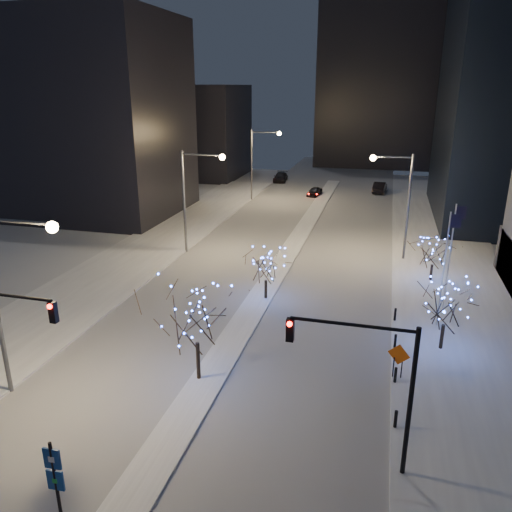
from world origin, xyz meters
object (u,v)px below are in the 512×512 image
(construction_sign, at_px, (399,358))
(holiday_tree_plaza_far, at_px, (434,251))
(car_far, at_px, (281,177))
(street_lamp_east, at_px, (399,193))
(holiday_tree_median_near, at_px, (196,313))
(street_lamp_w_far, at_px, (259,155))
(car_near, at_px, (315,192))
(holiday_tree_plaza_near, at_px, (446,305))
(traffic_signal_east, at_px, (373,373))
(wayfinding_sign, at_px, (55,475))
(street_lamp_w_mid, at_px, (194,188))
(street_lamp_w_near, at_px, (9,282))
(holiday_tree_median_far, at_px, (266,266))
(car_mid, at_px, (380,187))

(construction_sign, bearing_deg, holiday_tree_plaza_far, 98.89)
(car_far, bearing_deg, holiday_tree_plaza_far, -67.23)
(street_lamp_east, bearing_deg, holiday_tree_median_near, -113.46)
(street_lamp_w_far, distance_m, construction_sign, 47.82)
(car_near, distance_m, holiday_tree_plaza_near, 46.80)
(street_lamp_east, distance_m, traffic_signal_east, 29.08)
(holiday_tree_plaza_near, height_order, wayfinding_sign, holiday_tree_plaza_near)
(street_lamp_w_mid, distance_m, holiday_tree_plaza_far, 22.52)
(holiday_tree_plaza_far, distance_m, construction_sign, 16.60)
(street_lamp_w_far, height_order, car_near, street_lamp_w_far)
(car_far, height_order, construction_sign, construction_sign)
(holiday_tree_median_near, xyz_separation_m, holiday_tree_plaza_near, (13.49, 7.06, -1.06))
(traffic_signal_east, distance_m, holiday_tree_median_near, 10.52)
(traffic_signal_east, bearing_deg, holiday_tree_plaza_near, 70.88)
(wayfinding_sign, bearing_deg, car_far, 93.12)
(car_near, height_order, wayfinding_sign, wayfinding_sign)
(car_far, bearing_deg, wayfinding_sign, -89.11)
(street_lamp_east, xyz_separation_m, construction_sign, (0.22, -21.48, -5.04))
(car_far, bearing_deg, holiday_tree_plaza_near, -72.80)
(street_lamp_w_far, height_order, construction_sign, street_lamp_w_far)
(wayfinding_sign, bearing_deg, street_lamp_w_mid, 99.87)
(street_lamp_w_far, bearing_deg, street_lamp_w_near, -90.00)
(holiday_tree_median_far, bearing_deg, car_near, 92.89)
(holiday_tree_plaza_near, xyz_separation_m, wayfinding_sign, (-14.99, -17.57, -0.81))
(car_far, distance_m, construction_sign, 62.14)
(street_lamp_w_far, xyz_separation_m, holiday_tree_median_near, (8.44, -46.39, -2.33))
(car_mid, relative_size, holiday_tree_plaza_near, 1.09)
(holiday_tree_median_far, relative_size, wayfinding_sign, 1.07)
(car_mid, bearing_deg, wayfinding_sign, 86.93)
(traffic_signal_east, distance_m, holiday_tree_plaza_near, 12.47)
(street_lamp_east, relative_size, car_far, 1.90)
(street_lamp_w_near, bearing_deg, wayfinding_sign, -44.83)
(car_near, height_order, holiday_tree_median_far, holiday_tree_median_far)
(holiday_tree_median_near, bearing_deg, street_lamp_east, 66.54)
(car_near, xyz_separation_m, holiday_tree_plaza_near, (14.49, -44.43, 2.45))
(street_lamp_w_near, bearing_deg, traffic_signal_east, -3.21)
(car_near, relative_size, car_far, 0.74)
(street_lamp_w_mid, distance_m, car_far, 40.99)
(street_lamp_east, height_order, holiday_tree_median_far, street_lamp_east)
(holiday_tree_median_far, distance_m, wayfinding_sign, 22.55)
(car_near, xyz_separation_m, holiday_tree_median_far, (2.00, -39.60, 2.10))
(street_lamp_w_near, height_order, holiday_tree_median_far, street_lamp_w_near)
(car_near, relative_size, construction_sign, 1.86)
(car_near, xyz_separation_m, construction_sign, (11.80, -48.58, 0.75))
(street_lamp_w_far, height_order, holiday_tree_plaza_far, street_lamp_w_far)
(street_lamp_w_near, height_order, street_lamp_w_mid, same)
(street_lamp_east, relative_size, holiday_tree_plaza_far, 2.47)
(street_lamp_east, height_order, wayfinding_sign, street_lamp_east)
(car_mid, height_order, construction_sign, construction_sign)
(car_mid, height_order, car_far, car_mid)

